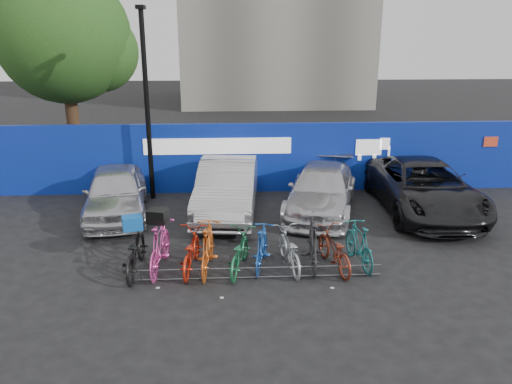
{
  "coord_description": "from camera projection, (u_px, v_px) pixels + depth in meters",
  "views": [
    {
      "loc": [
        -0.57,
        -10.71,
        5.29
      ],
      "look_at": [
        0.1,
        2.0,
        1.24
      ],
      "focal_mm": 35.0,
      "sensor_mm": 36.0,
      "label": 1
    }
  ],
  "objects": [
    {
      "name": "ground",
      "position": [
        256.0,
        267.0,
        11.82
      ],
      "size": [
        100.0,
        100.0,
        0.0
      ],
      "primitive_type": "plane",
      "color": "black",
      "rests_on": "ground"
    },
    {
      "name": "bike_2",
      "position": [
        191.0,
        251.0,
        11.56
      ],
      "size": [
        0.82,
        1.87,
        0.95
      ],
      "primitive_type": "imported",
      "rotation": [
        0.0,
        0.0,
        3.03
      ],
      "color": "red",
      "rests_on": "ground"
    },
    {
      "name": "car_0",
      "position": [
        116.0,
        192.0,
        14.99
      ],
      "size": [
        2.42,
        4.62,
        1.5
      ],
      "primitive_type": "imported",
      "rotation": [
        0.0,
        0.0,
        0.15
      ],
      "color": "#BCBCC1",
      "rests_on": "ground"
    },
    {
      "name": "bike_rack",
      "position": [
        258.0,
        273.0,
        11.2
      ],
      "size": [
        5.6,
        0.03,
        0.3
      ],
      "color": "#595B60",
      "rests_on": "ground"
    },
    {
      "name": "cargo_topcase",
      "position": [
        158.0,
        216.0,
        11.28
      ],
      "size": [
        0.5,
        0.47,
        0.31
      ],
      "primitive_type": "cube",
      "rotation": [
        0.0,
        0.0,
        -0.25
      ],
      "color": "black",
      "rests_on": "bike_1"
    },
    {
      "name": "car_3",
      "position": [
        424.0,
        187.0,
        15.33
      ],
      "size": [
        2.77,
        5.71,
        1.57
      ],
      "primitive_type": "imported",
      "rotation": [
        0.0,
        0.0,
        -0.03
      ],
      "color": "black",
      "rests_on": "ground"
    },
    {
      "name": "bike_3",
      "position": [
        208.0,
        248.0,
        11.47
      ],
      "size": [
        0.71,
        1.96,
        1.16
      ],
      "primitive_type": "imported",
      "rotation": [
        0.0,
        0.0,
        3.06
      ],
      "color": "#CD581B",
      "rests_on": "ground"
    },
    {
      "name": "hoarding",
      "position": [
        247.0,
        158.0,
        17.17
      ],
      "size": [
        22.0,
        0.18,
        2.4
      ],
      "color": "navy",
      "rests_on": "ground"
    },
    {
      "name": "bike_1",
      "position": [
        160.0,
        247.0,
        11.51
      ],
      "size": [
        0.73,
        2.02,
        1.19
      ],
      "primitive_type": "imported",
      "rotation": [
        0.0,
        0.0,
        3.05
      ],
      "color": "#D83F96",
      "rests_on": "ground"
    },
    {
      "name": "lamppost",
      "position": [
        147.0,
        100.0,
        15.81
      ],
      "size": [
        0.25,
        0.5,
        6.11
      ],
      "color": "black",
      "rests_on": "ground"
    },
    {
      "name": "bike_4",
      "position": [
        239.0,
        252.0,
        11.52
      ],
      "size": [
        1.01,
        1.9,
        0.95
      ],
      "primitive_type": "imported",
      "rotation": [
        0.0,
        0.0,
        2.92
      ],
      "color": "#1D673D",
      "rests_on": "ground"
    },
    {
      "name": "bike_9",
      "position": [
        359.0,
        244.0,
        11.8
      ],
      "size": [
        0.7,
        1.8,
        1.05
      ],
      "primitive_type": "imported",
      "rotation": [
        0.0,
        0.0,
        3.26
      ],
      "color": "#1A6366",
      "rests_on": "ground"
    },
    {
      "name": "bike_6",
      "position": [
        289.0,
        250.0,
        11.65
      ],
      "size": [
        0.87,
        1.86,
        0.94
      ],
      "primitive_type": "imported",
      "rotation": [
        0.0,
        0.0,
        3.29
      ],
      "color": "#9FA3A6",
      "rests_on": "ground"
    },
    {
      "name": "tree",
      "position": [
        70.0,
        40.0,
        19.52
      ],
      "size": [
        5.4,
        5.2,
        7.8
      ],
      "color": "#382314",
      "rests_on": "ground"
    },
    {
      "name": "bike_7",
      "position": [
        313.0,
        243.0,
        11.72
      ],
      "size": [
        0.73,
        2.0,
        1.18
      ],
      "primitive_type": "imported",
      "rotation": [
        0.0,
        0.0,
        3.05
      ],
      "color": "#28292B",
      "rests_on": "ground"
    },
    {
      "name": "bike_8",
      "position": [
        334.0,
        249.0,
        11.64
      ],
      "size": [
        1.0,
        1.92,
        0.96
      ],
      "primitive_type": "imported",
      "rotation": [
        0.0,
        0.0,
        3.35
      ],
      "color": "maroon",
      "rests_on": "ground"
    },
    {
      "name": "car_1",
      "position": [
        227.0,
        188.0,
        15.22
      ],
      "size": [
        2.11,
        5.01,
        1.61
      ],
      "primitive_type": "imported",
      "rotation": [
        0.0,
        0.0,
        -0.09
      ],
      "color": "#AAAAAE",
      "rests_on": "ground"
    },
    {
      "name": "bike_5",
      "position": [
        262.0,
        247.0,
        11.69
      ],
      "size": [
        0.81,
        1.75,
        1.01
      ],
      "primitive_type": "imported",
      "rotation": [
        0.0,
        0.0,
        2.93
      ],
      "color": "#1A4BA1",
      "rests_on": "ground"
    },
    {
      "name": "bike_0",
      "position": [
        135.0,
        251.0,
        11.44
      ],
      "size": [
        0.71,
        2.03,
        1.06
      ],
      "primitive_type": "imported",
      "rotation": [
        0.0,
        0.0,
        3.14
      ],
      "color": "black",
      "rests_on": "ground"
    },
    {
      "name": "car_2",
      "position": [
        322.0,
        190.0,
        15.36
      ],
      "size": [
        3.19,
        5.12,
        1.38
      ],
      "primitive_type": "imported",
      "rotation": [
        0.0,
        0.0,
        -0.28
      ],
      "color": "#B9B9BF",
      "rests_on": "ground"
    },
    {
      "name": "cargo_crate",
      "position": [
        132.0,
        223.0,
        11.23
      ],
      "size": [
        0.51,
        0.44,
        0.31
      ],
      "primitive_type": "cube",
      "rotation": [
        0.0,
        0.0,
        0.28
      ],
      "color": "#1053AB",
      "rests_on": "bike_0"
    }
  ]
}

